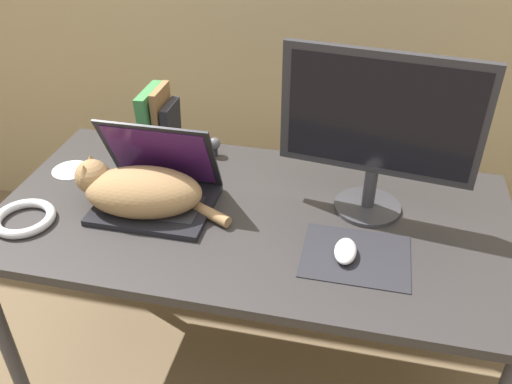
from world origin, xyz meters
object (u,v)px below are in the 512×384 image
(cat, at_px, (139,190))
(cable_coil, at_px, (24,218))
(webcam, at_px, (214,145))
(cd_disc, at_px, (71,170))
(external_monitor, at_px, (379,127))
(book_row, at_px, (160,124))
(computer_mouse, at_px, (345,251))
(laptop, at_px, (157,189))

(cat, xyz_separation_m, cable_coil, (-0.30, -0.12, -0.06))
(webcam, bearing_deg, cd_disc, -155.59)
(webcam, distance_m, cd_disc, 0.47)
(external_monitor, bearing_deg, book_row, 165.73)
(cat, distance_m, cable_coil, 0.33)
(external_monitor, xyz_separation_m, cable_coil, (-0.93, -0.28, -0.25))
(computer_mouse, relative_size, cable_coil, 0.58)
(cable_coil, bearing_deg, book_row, 62.32)
(computer_mouse, xyz_separation_m, cd_disc, (-0.89, 0.23, -0.02))
(cd_disc, bearing_deg, webcam, 24.41)
(cat, bearing_deg, cd_disc, 152.94)
(laptop, relative_size, cat, 0.73)
(laptop, xyz_separation_m, cat, (-0.03, -0.05, 0.02))
(cat, bearing_deg, computer_mouse, -7.15)
(webcam, xyz_separation_m, cd_disc, (-0.42, -0.19, -0.04))
(cd_disc, bearing_deg, cable_coil, -87.96)
(cat, relative_size, computer_mouse, 4.57)
(computer_mouse, height_order, cable_coil, computer_mouse)
(external_monitor, xyz_separation_m, computer_mouse, (-0.04, -0.23, -0.25))
(cat, distance_m, webcam, 0.37)
(cat, distance_m, cd_disc, 0.35)
(book_row, bearing_deg, laptop, -71.67)
(external_monitor, height_order, book_row, external_monitor)
(laptop, height_order, cable_coil, laptop)
(cable_coil, xyz_separation_m, cd_disc, (-0.01, 0.28, -0.01))
(computer_mouse, bearing_deg, external_monitor, 78.99)
(laptop, height_order, external_monitor, external_monitor)
(computer_mouse, relative_size, webcam, 1.52)
(book_row, relative_size, cd_disc, 1.96)
(book_row, relative_size, cable_coil, 1.37)
(computer_mouse, xyz_separation_m, cable_coil, (-0.88, -0.05, -0.01))
(book_row, bearing_deg, computer_mouse, -31.92)
(computer_mouse, bearing_deg, cable_coil, -176.92)
(laptop, xyz_separation_m, cable_coil, (-0.33, -0.17, -0.04))
(computer_mouse, distance_m, webcam, 0.63)
(cat, bearing_deg, book_row, 100.41)
(cable_coil, bearing_deg, cd_disc, 92.04)
(cable_coil, bearing_deg, cat, 22.18)
(laptop, distance_m, cd_disc, 0.36)
(external_monitor, relative_size, computer_mouse, 5.27)
(book_row, height_order, webcam, book_row)
(laptop, bearing_deg, external_monitor, 10.01)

